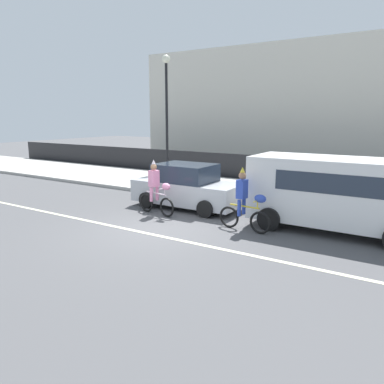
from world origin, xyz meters
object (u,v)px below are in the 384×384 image
at_px(parked_car_silver, 187,187).
at_px(parade_cyclist_cobalt, 245,203).
at_px(street_lamp_post, 167,102).
at_px(parade_cyclist_pink, 156,191).
at_px(parked_van_white, 341,189).

bearing_deg(parked_car_silver, parade_cyclist_cobalt, -26.44).
relative_size(parked_car_silver, street_lamp_post, 0.70).
bearing_deg(parade_cyclist_pink, parade_cyclist_cobalt, -1.75).
relative_size(parked_van_white, street_lamp_post, 0.85).
relative_size(parade_cyclist_pink, street_lamp_post, 0.33).
bearing_deg(street_lamp_post, parade_cyclist_cobalt, -34.78).
distance_m(parked_van_white, street_lamp_post, 8.95).
distance_m(parked_car_silver, street_lamp_post, 4.88).
distance_m(parade_cyclist_pink, parked_van_white, 5.93).
height_order(parade_cyclist_cobalt, parked_van_white, parked_van_white).
height_order(parade_cyclist_pink, parked_car_silver, parade_cyclist_pink).
bearing_deg(parked_van_white, parade_cyclist_cobalt, -149.07).
distance_m(parked_van_white, parked_car_silver, 5.44).
bearing_deg(parked_van_white, street_lamp_post, 162.46).
distance_m(parade_cyclist_cobalt, parked_van_white, 2.81).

